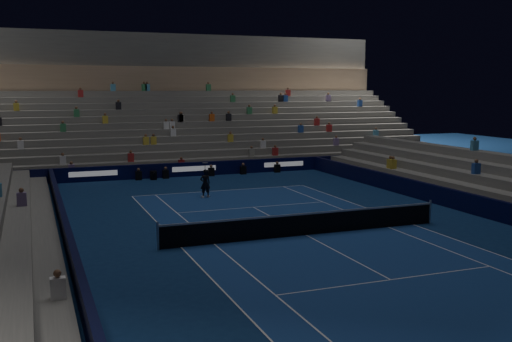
{
  "coord_description": "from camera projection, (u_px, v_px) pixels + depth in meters",
  "views": [
    {
      "loc": [
        -10.87,
        -22.35,
        6.27
      ],
      "look_at": [
        0.0,
        6.0,
        2.0
      ],
      "focal_mm": 41.56,
      "sensor_mm": 36.0,
      "label": 1
    }
  ],
  "objects": [
    {
      "name": "ground",
      "position": [
        306.0,
        235.0,
        25.39
      ],
      "size": [
        90.0,
        90.0,
        0.0
      ],
      "primitive_type": "plane",
      "color": "navy",
      "rests_on": "ground"
    },
    {
      "name": "court_surface",
      "position": [
        306.0,
        235.0,
        25.39
      ],
      "size": [
        10.97,
        23.77,
        0.01
      ],
      "primitive_type": "cube",
      "color": "navy",
      "rests_on": "ground"
    },
    {
      "name": "sponsor_barrier_far",
      "position": [
        194.0,
        169.0,
        42.43
      ],
      "size": [
        44.0,
        0.25,
        1.0
      ],
      "primitive_type": "cube",
      "color": "black",
      "rests_on": "ground"
    },
    {
      "name": "sponsor_barrier_east",
      "position": [
        486.0,
        208.0,
        28.76
      ],
      "size": [
        0.25,
        37.0,
        1.0
      ],
      "primitive_type": "cube",
      "color": "black",
      "rests_on": "ground"
    },
    {
      "name": "sponsor_barrier_west",
      "position": [
        69.0,
        245.0,
        21.89
      ],
      "size": [
        0.25,
        37.0,
        1.0
      ],
      "primitive_type": "cube",
      "color": "black",
      "rests_on": "ground"
    },
    {
      "name": "grandstand_main",
      "position": [
        165.0,
        122.0,
        50.72
      ],
      "size": [
        44.0,
        15.2,
        11.2
      ],
      "color": "slate",
      "rests_on": "ground"
    },
    {
      "name": "tennis_net",
      "position": [
        306.0,
        224.0,
        25.32
      ],
      "size": [
        12.9,
        0.1,
        1.1
      ],
      "color": "#B2B2B7",
      "rests_on": "ground"
    },
    {
      "name": "tennis_player",
      "position": [
        205.0,
        183.0,
        34.05
      ],
      "size": [
        0.6,
        0.4,
        1.64
      ],
      "primitive_type": "imported",
      "rotation": [
        0.0,
        0.0,
        3.15
      ],
      "color": "black",
      "rests_on": "ground"
    },
    {
      "name": "broadcast_camera",
      "position": [
        153.0,
        175.0,
        40.79
      ],
      "size": [
        0.51,
        0.93,
        0.59
      ],
      "color": "black",
      "rests_on": "ground"
    }
  ]
}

